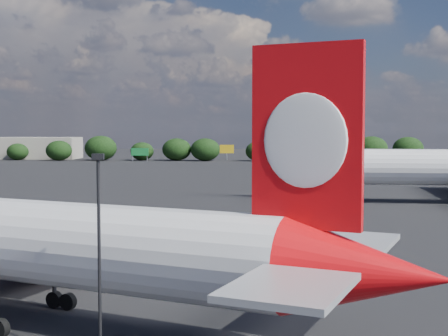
{
  "coord_description": "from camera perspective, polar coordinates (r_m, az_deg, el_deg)",
  "views": [
    {
      "loc": [
        17.49,
        -38.59,
        11.2
      ],
      "look_at": [
        16.0,
        12.0,
        8.0
      ],
      "focal_mm": 50.0,
      "sensor_mm": 36.0,
      "label": 1
    }
  ],
  "objects": [
    {
      "name": "terminal_building",
      "position": [
        245.01,
        -18.0,
        1.75
      ],
      "size": [
        42.0,
        16.0,
        8.0
      ],
      "color": "gray",
      "rests_on": "ground"
    },
    {
      "name": "qantas_airliner",
      "position": [
        38.4,
        -18.38,
        -6.46
      ],
      "size": [
        44.35,
        42.71,
        15.1
      ],
      "color": "silver",
      "rests_on": "ground"
    },
    {
      "name": "billboard_yellow",
      "position": [
        220.78,
        0.26,
        1.71
      ],
      "size": [
        5.0,
        0.3,
        5.5
      ],
      "color": "gold",
      "rests_on": "ground"
    },
    {
      "name": "highway_sign",
      "position": [
        217.66,
        -7.7,
        1.46
      ],
      "size": [
        6.0,
        0.3,
        4.5
      ],
      "color": "#14682D",
      "rests_on": "ground"
    },
    {
      "name": "horizon_treeline",
      "position": [
        218.95,
        0.35,
        1.69
      ],
      "size": [
        204.86,
        15.35,
        8.75
      ],
      "color": "black",
      "rests_on": "ground"
    },
    {
      "name": "apron_lamp_post",
      "position": [
        30.38,
        -11.35,
        -6.98
      ],
      "size": [
        0.55,
        0.3,
        10.02
      ],
      "color": "black",
      "rests_on": "ground"
    },
    {
      "name": "ground",
      "position": [
        100.76,
        -8.33,
        -2.81
      ],
      "size": [
        500.0,
        500.0,
        0.0
      ],
      "primitive_type": "plane",
      "color": "black",
      "rests_on": "ground"
    }
  ]
}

